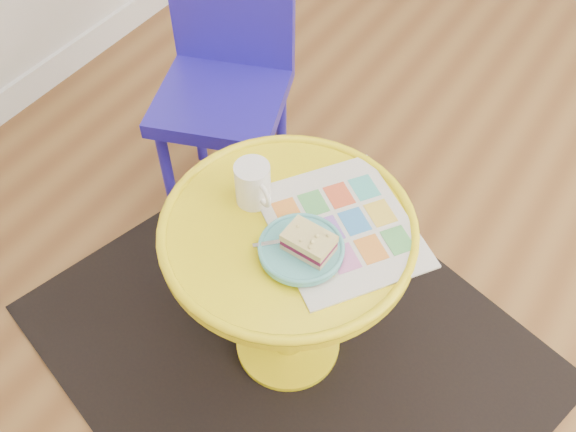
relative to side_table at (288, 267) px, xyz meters
The scene contains 10 objects.
floor 0.78m from the side_table, 32.61° to the left, with size 4.00×4.00×0.00m, color brown.
room_walls 1.46m from the side_table, 107.26° to the left, with size 4.00×4.00×4.00m.
rug 0.39m from the side_table, 90.00° to the left, with size 1.30×1.10×0.01m, color black.
side_table is the anchor object (origin of this frame).
chair 0.67m from the side_table, 139.52° to the left, with size 0.47×0.47×0.82m.
newspaper 0.20m from the side_table, 33.65° to the left, with size 0.35×0.30×0.01m, color silver.
mug 0.24m from the side_table, 167.31° to the left, with size 0.11×0.08×0.11m.
plate 0.19m from the side_table, 35.59° to the right, with size 0.18×0.18×0.02m.
cake_slice 0.22m from the side_table, 27.31° to the right, with size 0.10×0.07×0.04m.
fork 0.19m from the side_table, 54.01° to the right, with size 0.11×0.11×0.00m.
Camera 1 is at (-0.09, -1.09, 1.66)m, focal length 40.00 mm.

